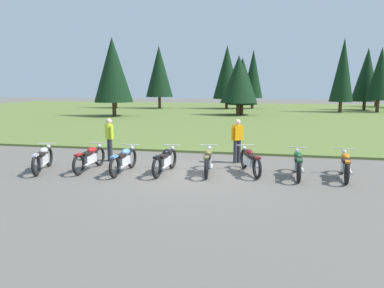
% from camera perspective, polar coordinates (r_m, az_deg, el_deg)
% --- Properties ---
extents(ground_plane, '(140.00, 140.00, 0.00)m').
position_cam_1_polar(ground_plane, '(11.52, -0.59, -4.91)').
color(ground_plane, '#605B54').
extents(grass_moorland, '(80.00, 44.00, 0.10)m').
position_cam_1_polar(grass_moorland, '(36.60, 7.80, 5.05)').
color(grass_moorland, '#5B7033').
rests_on(grass_moorland, ground).
extents(forest_treeline, '(39.08, 24.95, 7.96)m').
position_cam_1_polar(forest_treeline, '(40.81, 10.88, 11.24)').
color(forest_treeline, '#47331E').
rests_on(forest_treeline, ground).
extents(motorcycle_silver, '(0.85, 2.03, 0.88)m').
position_cam_1_polar(motorcycle_silver, '(12.84, -23.57, -2.21)').
color(motorcycle_silver, black).
rests_on(motorcycle_silver, ground).
extents(motorcycle_red, '(0.62, 2.10, 0.88)m').
position_cam_1_polar(motorcycle_red, '(12.39, -16.64, -2.21)').
color(motorcycle_red, black).
rests_on(motorcycle_red, ground).
extents(motorcycle_sky_blue, '(0.62, 2.10, 0.88)m').
position_cam_1_polar(motorcycle_sky_blue, '(11.76, -11.28, -2.61)').
color(motorcycle_sky_blue, black).
rests_on(motorcycle_sky_blue, ground).
extents(motorcycle_black, '(0.62, 2.10, 0.88)m').
position_cam_1_polar(motorcycle_black, '(11.51, -4.49, -2.71)').
color(motorcycle_black, black).
rests_on(motorcycle_black, ground).
extents(motorcycle_olive, '(0.62, 2.10, 0.88)m').
position_cam_1_polar(motorcycle_olive, '(11.43, 2.68, -2.78)').
color(motorcycle_olive, black).
rests_on(motorcycle_olive, ground).
extents(motorcycle_maroon, '(0.90, 2.01, 0.88)m').
position_cam_1_polar(motorcycle_maroon, '(11.60, 9.65, -2.72)').
color(motorcycle_maroon, black).
rests_on(motorcycle_maroon, ground).
extents(motorcycle_british_green, '(0.62, 2.10, 0.88)m').
position_cam_1_polar(motorcycle_british_green, '(11.50, 17.18, -3.13)').
color(motorcycle_british_green, black).
rests_on(motorcycle_british_green, ground).
extents(motorcycle_orange, '(0.62, 2.09, 0.88)m').
position_cam_1_polar(motorcycle_orange, '(11.81, 24.14, -3.21)').
color(motorcycle_orange, black).
rests_on(motorcycle_orange, ground).
extents(rider_near_row_end, '(0.41, 0.43, 1.67)m').
position_cam_1_polar(rider_near_row_end, '(13.62, -13.58, 1.15)').
color(rider_near_row_end, '#2D2D38').
rests_on(rider_near_row_end, ground).
extents(rider_in_hivis_vest, '(0.43, 0.41, 1.67)m').
position_cam_1_polar(rider_in_hivis_vest, '(13.03, 7.55, 0.96)').
color(rider_in_hivis_vest, '#2D2D38').
rests_on(rider_in_hivis_vest, ground).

